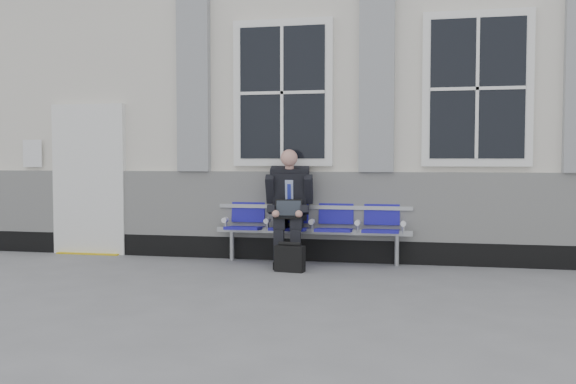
# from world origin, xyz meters

# --- Properties ---
(ground) EXTENTS (70.00, 70.00, 0.00)m
(ground) POSITION_xyz_m (0.00, 0.00, 0.00)
(ground) COLOR slate
(ground) RESTS_ON ground
(station_building) EXTENTS (14.40, 4.40, 4.49)m
(station_building) POSITION_xyz_m (-0.02, 3.47, 2.22)
(station_building) COLOR beige
(station_building) RESTS_ON ground
(bench) EXTENTS (2.60, 0.47, 0.91)m
(bench) POSITION_xyz_m (-1.72, 1.32, 0.55)
(bench) COLOR #9EA0A3
(bench) RESTS_ON ground
(businessman) EXTENTS (0.64, 0.86, 1.49)m
(businessman) POSITION_xyz_m (-2.01, 1.18, 0.80)
(businessman) COLOR black
(businessman) RESTS_ON ground
(briefcase) EXTENTS (0.37, 0.20, 0.36)m
(briefcase) POSITION_xyz_m (-1.88, 0.60, 0.17)
(briefcase) COLOR black
(briefcase) RESTS_ON ground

